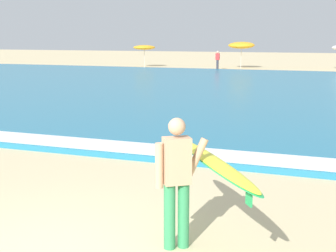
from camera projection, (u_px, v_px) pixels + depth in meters
name	position (u px, v px, depth m)	size (l,w,h in m)	color
sea	(261.00, 91.00, 22.84)	(120.00, 28.00, 0.14)	teal
surf_foam	(177.00, 151.00, 10.43)	(120.00, 1.03, 0.01)	white
surfer_with_board	(195.00, 171.00, 5.85)	(1.83, 2.55, 1.73)	#338E56
beach_umbrella_0	(144.00, 47.00, 41.83)	(2.00, 2.00, 1.99)	beige
beach_umbrella_1	(241.00, 45.00, 39.80)	(2.29, 2.32, 2.36)	beige
beachgoer_near_row_left	(218.00, 60.00, 38.11)	(0.32, 0.20, 1.58)	#383842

